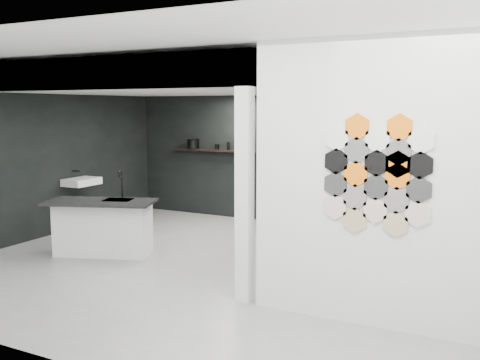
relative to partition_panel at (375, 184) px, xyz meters
name	(u,v)px	position (x,y,z in m)	size (l,w,h in m)	color
floor	(223,267)	(-2.23, 1.00, -1.40)	(7.00, 6.00, 0.01)	slate
partition_panel	(375,184)	(0.00, 0.00, 0.00)	(2.45, 0.15, 2.80)	silver
bay_clad_back	(239,157)	(-3.52, 3.97, -0.22)	(4.40, 0.04, 2.35)	black
bay_clad_left	(79,161)	(-5.70, 2.00, -0.22)	(0.04, 4.00, 2.35)	black
bulkhead	(181,80)	(-3.52, 2.00, 1.15)	(4.40, 4.00, 0.40)	silver
corner_column	(244,196)	(-1.41, 0.00, -0.22)	(0.16, 0.16, 2.35)	silver
fascia_beam	(95,73)	(-3.52, 0.08, 1.15)	(4.40, 0.16, 0.40)	silver
wall_basin	(82,182)	(-5.46, 1.80, -0.55)	(0.40, 0.60, 0.12)	silver
display_shelf	(241,151)	(-3.43, 3.87, -0.10)	(3.00, 0.15, 0.04)	black
kitchen_island	(103,227)	(-4.07, 0.74, -0.99)	(1.66, 1.16, 1.23)	silver
stockpot	(193,144)	(-4.48, 3.87, 0.01)	(0.23, 0.23, 0.19)	black
kettle	(295,149)	(-2.33, 3.87, -0.01)	(0.16, 0.16, 0.14)	black
glass_bowl	(308,150)	(-2.08, 3.87, -0.03)	(0.14, 0.14, 0.10)	gray
glass_vase	(308,149)	(-2.08, 3.87, -0.01)	(0.10, 0.10, 0.14)	gray
bottle_dark	(228,146)	(-3.69, 3.87, -0.01)	(0.06, 0.06, 0.15)	black
utensil_cup	(217,147)	(-3.94, 3.87, -0.03)	(0.08, 0.08, 0.10)	black
hex_tile_cluster	(377,175)	(0.03, -0.09, 0.10)	(1.04, 0.02, 1.16)	beige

